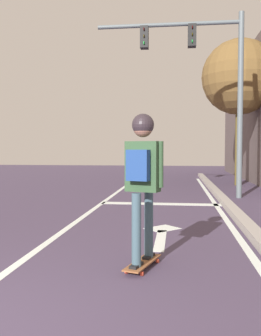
{
  "coord_description": "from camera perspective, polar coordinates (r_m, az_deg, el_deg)",
  "views": [
    {
      "loc": [
        1.99,
        -2.16,
        1.43
      ],
      "look_at": [
        1.1,
        5.04,
        1.06
      ],
      "focal_mm": 39.74,
      "sensor_mm": 36.0,
      "label": 1
    }
  ],
  "objects": [
    {
      "name": "lane_line_curbside",
      "position": [
        8.35,
        14.02,
        -7.04
      ],
      "size": [
        0.12,
        20.0,
        0.01
      ],
      "primitive_type": "cube",
      "color": "silver",
      "rests_on": "ground"
    },
    {
      "name": "curb_strip",
      "position": [
        8.37,
        15.74,
        -6.57
      ],
      "size": [
        0.24,
        24.0,
        0.14
      ],
      "primitive_type": "cube",
      "color": "#A19991",
      "rests_on": "ground"
    },
    {
      "name": "stop_bar",
      "position": [
        9.79,
        4.69,
        -5.49
      ],
      "size": [
        3.12,
        0.4,
        0.01
      ],
      "primitive_type": "cube",
      "color": "silver",
      "rests_on": "ground"
    },
    {
      "name": "lane_arrow_head",
      "position": [
        6.82,
        4.93,
        -9.21
      ],
      "size": [
        0.71,
        0.71,
        0.01
      ],
      "primitive_type": "cube",
      "rotation": [
        0.0,
        0.0,
        0.79
      ],
      "color": "silver",
      "rests_on": "ground"
    },
    {
      "name": "skater",
      "position": [
        4.41,
        1.84,
        0.13
      ],
      "size": [
        0.47,
        0.64,
        1.78
      ],
      "color": "#3A535F",
      "rests_on": "skateboard"
    },
    {
      "name": "roadside_tree",
      "position": [
        15.58,
        16.36,
        13.17
      ],
      "size": [
        2.94,
        2.94,
        5.73
      ],
      "color": "brown",
      "rests_on": "ground"
    },
    {
      "name": "traffic_signal_mast",
      "position": [
        11.46,
        11.0,
        14.92
      ],
      "size": [
        4.28,
        0.34,
        5.38
      ],
      "color": "#566165",
      "rests_on": "ground"
    },
    {
      "name": "lane_arrow_stem",
      "position": [
        5.99,
        4.62,
        -10.91
      ],
      "size": [
        0.16,
        1.4,
        0.01
      ],
      "primitive_type": "cube",
      "color": "silver",
      "rests_on": "ground"
    },
    {
      "name": "lane_line_center",
      "position": [
        8.52,
        -6.36,
        -6.77
      ],
      "size": [
        0.12,
        20.0,
        0.01
      ],
      "primitive_type": "cube",
      "color": "silver",
      "rests_on": "ground"
    },
    {
      "name": "skateboard",
      "position": [
        4.62,
        1.89,
        -14.32
      ],
      "size": [
        0.41,
        0.8,
        0.08
      ],
      "color": "brown",
      "rests_on": "ground"
    }
  ]
}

